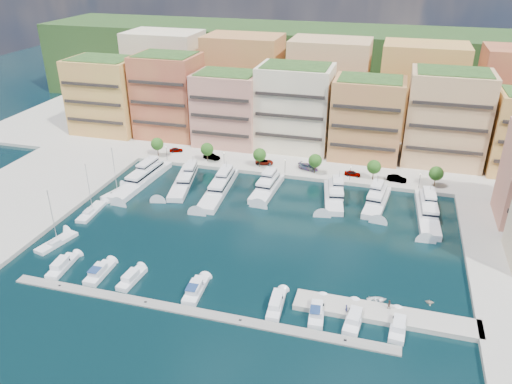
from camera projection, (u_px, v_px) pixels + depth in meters
ground at (254, 231)px, 113.43m from camera, size 400.00×400.00×0.00m
north_quay at (305, 140)px, 166.92m from camera, size 220.00×64.00×2.00m
west_quay at (1, 212)px, 121.60m from camera, size 34.00×76.00×2.00m
hillside at (326, 101)px, 208.34m from camera, size 240.00×40.00×58.00m
south_pontoon at (192, 312)px, 88.28m from camera, size 72.00×2.20×0.35m
finger_pier at (385, 317)px, 87.15m from camera, size 32.00×5.00×2.00m
apartment_0 at (106, 96)px, 166.71m from camera, size 22.00×16.50×24.80m
apartment_1 at (168, 96)px, 162.64m from camera, size 20.00×16.50×26.80m
apartment_2 at (228, 109)px, 156.70m from camera, size 20.00×15.50×22.80m
apartment_3 at (295, 107)px, 152.65m from camera, size 22.00×16.50×25.80m
apartment_4 at (367, 119)px, 146.02m from camera, size 20.00×15.50×23.80m
apartment_5 at (446, 118)px, 141.73m from camera, size 22.00×16.50×26.80m
backblock_0 at (166, 74)px, 183.56m from camera, size 26.00×18.00×30.00m
backblock_1 at (244, 79)px, 176.26m from camera, size 26.00×18.00×30.00m
backblock_2 at (328, 85)px, 168.97m from camera, size 26.00×18.00×30.00m
backblock_3 at (420, 91)px, 161.67m from camera, size 26.00×18.00×30.00m
tree_0 at (157, 144)px, 149.96m from camera, size 3.80×3.80×5.65m
tree_1 at (207, 149)px, 146.07m from camera, size 3.80×3.80×5.65m
tree_2 at (260, 155)px, 142.18m from camera, size 3.80×3.80×5.65m
tree_3 at (315, 161)px, 138.29m from camera, size 3.80×3.80×5.65m
tree_4 at (374, 167)px, 134.39m from camera, size 3.80×3.80×5.65m
tree_5 at (436, 173)px, 130.50m from camera, size 3.80×3.80×5.65m
lamppost_0 at (166, 151)px, 147.41m from camera, size 0.30×0.30×4.20m
lamppost_1 at (224, 157)px, 143.03m from camera, size 0.30×0.30×4.20m
lamppost_2 at (285, 164)px, 138.65m from camera, size 0.30×0.30×4.20m
lamppost_3 at (350, 171)px, 134.28m from camera, size 0.30×0.30×4.20m
lamppost_4 at (420, 178)px, 129.90m from camera, size 0.30×0.30×4.20m
yacht_0 at (143, 178)px, 136.68m from camera, size 6.33×25.91×7.30m
yacht_1 at (184, 180)px, 135.50m from camera, size 8.45×22.06×7.30m
yacht_2 at (220, 186)px, 131.68m from camera, size 6.31×25.02×7.30m
yacht_3 at (267, 186)px, 131.75m from camera, size 5.64×17.34×7.30m
yacht_4 at (334, 195)px, 127.26m from camera, size 7.30×18.19×7.30m
yacht_5 at (377, 200)px, 124.82m from camera, size 6.40×17.58×7.30m
yacht_6 at (427, 210)px, 119.73m from camera, size 5.70×22.90×7.30m
cruiser_0 at (62, 266)px, 100.04m from camera, size 3.31×8.73×2.55m
cruiser_1 at (99, 273)px, 97.97m from camera, size 2.97×7.87×2.66m
cruiser_2 at (132, 279)px, 96.28m from camera, size 2.97×7.77×2.55m
cruiser_4 at (195, 290)px, 93.03m from camera, size 3.22×8.30×2.66m
cruiser_6 at (276, 305)px, 89.28m from camera, size 2.88×8.57×2.55m
cruiser_7 at (317, 312)px, 87.47m from camera, size 3.26×8.31×2.66m
cruiser_8 at (354, 319)px, 85.92m from camera, size 3.35×8.50×2.55m
cruiser_9 at (398, 327)px, 84.13m from camera, size 3.09×8.07×2.55m
sailboat_1 at (91, 212)px, 120.76m from camera, size 3.54×10.54×13.20m
sailboat_0 at (56, 243)px, 108.34m from camera, size 5.02×10.10×13.20m
sailboat_2 at (117, 193)px, 130.16m from camera, size 5.06×9.66×13.20m
tender_2 at (377, 300)px, 90.77m from camera, size 4.29×3.70×0.75m
tender_3 at (430, 302)px, 90.23m from camera, size 1.58×1.36×0.83m
car_0 at (176, 150)px, 154.01m from camera, size 4.41×3.22×1.39m
car_1 at (212, 157)px, 148.58m from camera, size 5.23×2.35×1.67m
car_2 at (264, 162)px, 145.32m from camera, size 5.65×3.56×1.45m
car_3 at (308, 167)px, 141.65m from camera, size 6.25×4.12×1.68m
car_4 at (352, 173)px, 137.88m from camera, size 4.43×1.89×1.49m
car_5 at (397, 178)px, 134.60m from camera, size 5.40×2.55×1.71m
person_0 at (346, 308)px, 86.53m from camera, size 0.64×0.67×1.55m
person_1 at (389, 304)px, 87.35m from camera, size 0.96×0.83×1.73m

